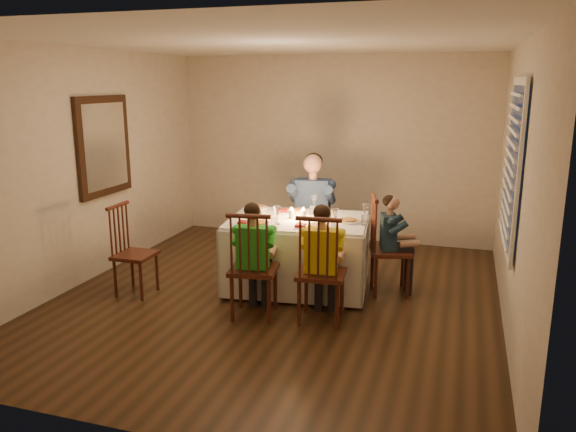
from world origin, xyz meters
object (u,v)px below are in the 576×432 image
(chair_near_left, at_px, (254,315))
(serving_bowl, at_px, (258,209))
(chair_extra, at_px, (138,293))
(adult, at_px, (312,265))
(child_green, at_px, (254,315))
(chair_end, at_px, (389,292))
(child_teal, at_px, (389,292))
(chair_adult, at_px, (312,265))
(dining_table, at_px, (298,239))
(child_yellow, at_px, (321,321))
(chair_near_right, at_px, (321,321))

(chair_near_left, bearing_deg, serving_bowl, -80.19)
(chair_extra, xyz_separation_m, adult, (1.55, 1.49, 0.00))
(child_green, bearing_deg, chair_end, -147.49)
(chair_near_left, bearing_deg, adult, -103.12)
(chair_extra, xyz_separation_m, child_teal, (2.58, 0.86, 0.00))
(chair_adult, relative_size, adult, 0.76)
(dining_table, height_order, child_green, dining_table)
(child_yellow, height_order, serving_bowl, serving_bowl)
(chair_adult, distance_m, chair_end, 1.22)
(chair_adult, bearing_deg, child_green, -98.84)
(chair_near_left, relative_size, adult, 0.76)
(chair_adult, height_order, chair_near_left, same)
(chair_near_left, xyz_separation_m, child_yellow, (0.65, 0.07, 0.00))
(dining_table, distance_m, child_green, 1.05)
(adult, bearing_deg, serving_bowl, -133.08)
(dining_table, distance_m, chair_extra, 1.83)
(chair_end, bearing_deg, chair_adult, 43.52)
(chair_near_left, xyz_separation_m, serving_bowl, (-0.35, 1.05, 0.81))
(adult, relative_size, child_green, 1.23)
(child_teal, xyz_separation_m, serving_bowl, (-1.52, 0.03, 0.81))
(chair_end, height_order, adult, adult)
(child_teal, bearing_deg, chair_end, -0.00)
(chair_adult, distance_m, chair_extra, 2.15)
(dining_table, relative_size, child_green, 1.42)
(dining_table, height_order, chair_near_right, dining_table)
(child_yellow, bearing_deg, child_teal, -123.18)
(dining_table, relative_size, chair_near_left, 1.52)
(child_yellow, bearing_deg, child_green, 2.16)
(chair_near_left, bearing_deg, child_green, 171.49)
(chair_extra, distance_m, child_green, 1.42)
(child_green, relative_size, serving_bowl, 5.14)
(serving_bowl, bearing_deg, chair_extra, -140.00)
(child_green, relative_size, child_teal, 1.06)
(chair_adult, relative_size, child_yellow, 0.93)
(serving_bowl, bearing_deg, child_teal, -1.32)
(dining_table, height_order, child_yellow, dining_table)
(dining_table, distance_m, child_yellow, 1.07)
(chair_near_left, relative_size, chair_extra, 1.09)
(chair_near_left, bearing_deg, dining_table, -110.59)
(child_green, xyz_separation_m, child_teal, (1.17, 1.02, 0.00))
(chair_extra, xyz_separation_m, child_green, (1.41, -0.16, 0.00))
(chair_near_left, height_order, chair_extra, chair_near_left)
(chair_near_right, height_order, adult, adult)
(chair_adult, relative_size, serving_bowl, 4.83)
(adult, distance_m, child_teal, 1.22)
(child_yellow, bearing_deg, serving_bowl, -48.75)
(chair_extra, bearing_deg, chair_near_right, -93.14)
(chair_end, distance_m, child_green, 1.55)
(adult, relative_size, child_yellow, 1.22)
(dining_table, bearing_deg, chair_adult, 87.03)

